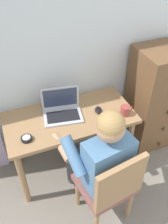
{
  "coord_description": "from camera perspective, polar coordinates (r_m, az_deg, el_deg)",
  "views": [
    {
      "loc": [
        -0.87,
        0.28,
        2.16
      ],
      "look_at": [
        -0.3,
        1.74,
        0.82
      ],
      "focal_mm": 38.75,
      "sensor_mm": 36.0,
      "label": 1
    }
  ],
  "objects": [
    {
      "name": "wall_back",
      "position": [
        2.3,
        2.81,
        17.1
      ],
      "size": [
        4.8,
        0.05,
        2.5
      ],
      "primitive_type": "cube",
      "color": "silver",
      "rests_on": "ground_plane"
    },
    {
      "name": "desk_clock",
      "position": [
        2.01,
        -13.39,
        -6.13
      ],
      "size": [
        0.09,
        0.09,
        0.03
      ],
      "color": "black",
      "rests_on": "desk"
    },
    {
      "name": "computer_mouse",
      "position": [
        2.22,
        3.37,
        0.49
      ],
      "size": [
        0.09,
        0.12,
        0.03
      ],
      "primitive_type": "ellipsoid",
      "rotation": [
        0.0,
        0.0,
        -0.38
      ],
      "color": "black",
      "rests_on": "desk"
    },
    {
      "name": "laptop",
      "position": [
        2.18,
        -5.23,
        0.57
      ],
      "size": [
        0.38,
        0.3,
        0.24
      ],
      "color": "#B7BABF",
      "rests_on": "desk"
    },
    {
      "name": "dresser",
      "position": [
        2.71,
        16.51,
        2.9
      ],
      "size": [
        0.52,
        0.48,
        1.16
      ],
      "color": "brown",
      "rests_on": "ground_plane"
    },
    {
      "name": "desk",
      "position": [
        2.26,
        -3.3,
        -3.19
      ],
      "size": [
        1.17,
        0.57,
        0.72
      ],
      "color": "#9E754C",
      "rests_on": "ground_plane"
    },
    {
      "name": "person_seated",
      "position": [
        1.94,
        3.49,
        -10.1
      ],
      "size": [
        0.59,
        0.62,
        1.18
      ],
      "color": "#4C4C4C",
      "rests_on": "ground_plane"
    },
    {
      "name": "chair",
      "position": [
        2.0,
        6.14,
        -16.89
      ],
      "size": [
        0.47,
        0.46,
        0.87
      ],
      "color": "brown",
      "rests_on": "ground_plane"
    },
    {
      "name": "coffee_mug",
      "position": [
        2.19,
        9.66,
        0.33
      ],
      "size": [
        0.12,
        0.08,
        0.09
      ],
      "color": "#9E3D38",
      "rests_on": "desk"
    }
  ]
}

